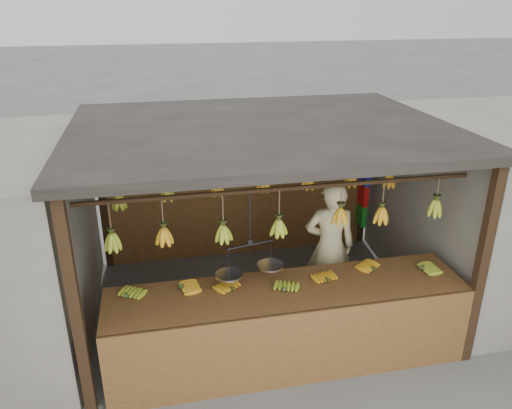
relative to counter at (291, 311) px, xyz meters
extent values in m
plane|color=#5B5B57|center=(-0.05, 1.23, -0.72)|extent=(80.00, 80.00, 0.00)
cube|color=black|center=(-2.05, -0.27, 0.43)|extent=(0.10, 0.10, 2.30)
cube|color=black|center=(1.95, -0.27, 0.43)|extent=(0.10, 0.10, 2.30)
cube|color=black|center=(-2.05, 2.73, 0.43)|extent=(0.10, 0.10, 2.30)
cube|color=black|center=(1.95, 2.73, 0.43)|extent=(0.10, 0.10, 2.30)
cube|color=black|center=(-0.05, 1.23, 1.63)|extent=(4.30, 3.30, 0.10)
cylinder|color=black|center=(-0.05, 0.23, 1.28)|extent=(4.00, 0.05, 0.05)
cylinder|color=black|center=(-0.05, 1.23, 1.28)|extent=(4.00, 0.05, 0.05)
cylinder|color=black|center=(-0.05, 2.23, 1.28)|extent=(4.00, 0.05, 0.05)
cube|color=brown|center=(-0.05, 2.73, 0.18)|extent=(4.00, 0.06, 1.80)
cube|color=brown|center=(0.00, 0.13, 0.14)|extent=(3.83, 0.85, 0.08)
cube|color=brown|center=(0.00, -0.29, -0.27)|extent=(3.83, 0.04, 0.90)
cube|color=black|center=(-1.81, -0.24, -0.31)|extent=(0.07, 0.07, 0.82)
cube|color=black|center=(1.82, -0.24, -0.31)|extent=(0.07, 0.07, 0.82)
cube|color=black|center=(-1.81, 0.51, -0.31)|extent=(0.07, 0.07, 0.82)
cube|color=black|center=(1.82, 0.51, -0.31)|extent=(0.07, 0.07, 0.82)
ellipsoid|color=#92A523|center=(-1.64, 0.28, 0.21)|extent=(0.28, 0.30, 0.06)
ellipsoid|color=orange|center=(-1.09, 0.33, 0.21)|extent=(0.27, 0.22, 0.06)
ellipsoid|color=orange|center=(-0.58, 0.21, 0.21)|extent=(0.28, 0.30, 0.06)
ellipsoid|color=#92A523|center=(-0.04, 0.07, 0.21)|extent=(0.26, 0.29, 0.06)
ellipsoid|color=orange|center=(0.46, 0.16, 0.21)|extent=(0.23, 0.27, 0.06)
ellipsoid|color=orange|center=(1.05, 0.30, 0.21)|extent=(0.28, 0.30, 0.06)
ellipsoid|color=#92A523|center=(1.57, 0.17, 0.21)|extent=(0.25, 0.19, 0.06)
ellipsoid|color=#92A523|center=(-1.72, 0.28, 0.85)|extent=(0.16, 0.16, 0.28)
ellipsoid|color=orange|center=(-1.23, 0.27, 0.86)|extent=(0.16, 0.16, 0.28)
ellipsoid|color=#92A523|center=(-0.66, 0.23, 0.86)|extent=(0.16, 0.16, 0.28)
ellipsoid|color=#92A523|center=(-0.09, 0.21, 0.87)|extent=(0.16, 0.16, 0.28)
ellipsoid|color=orange|center=(0.56, 0.23, 0.93)|extent=(0.16, 0.16, 0.28)
ellipsoid|color=orange|center=(1.04, 0.26, 0.89)|extent=(0.16, 0.16, 0.28)
ellipsoid|color=#92A523|center=(1.62, 0.19, 0.95)|extent=(0.16, 0.16, 0.28)
ellipsoid|color=#92A523|center=(-1.70, 1.23, 0.89)|extent=(0.16, 0.16, 0.28)
ellipsoid|color=#92A523|center=(-1.15, 1.27, 0.93)|extent=(0.16, 0.16, 0.28)
ellipsoid|color=orange|center=(-0.58, 1.26, 0.95)|extent=(0.16, 0.16, 0.28)
ellipsoid|color=orange|center=(-0.01, 1.26, 0.96)|extent=(0.16, 0.16, 0.28)
ellipsoid|color=orange|center=(0.54, 1.25, 0.95)|extent=(0.16, 0.16, 0.28)
ellipsoid|color=orange|center=(1.07, 1.20, 0.96)|extent=(0.16, 0.16, 0.28)
ellipsoid|color=orange|center=(1.62, 1.27, 0.88)|extent=(0.16, 0.16, 0.28)
ellipsoid|color=#92A523|center=(-1.74, 2.18, 0.87)|extent=(0.16, 0.16, 0.28)
ellipsoid|color=orange|center=(-1.19, 2.18, 0.90)|extent=(0.16, 0.16, 0.28)
ellipsoid|color=orange|center=(-0.65, 2.20, 0.86)|extent=(0.16, 0.16, 0.28)
ellipsoid|color=orange|center=(-0.05, 2.21, 0.91)|extent=(0.16, 0.16, 0.28)
ellipsoid|color=orange|center=(0.54, 2.19, 0.87)|extent=(0.16, 0.16, 0.28)
ellipsoid|color=orange|center=(1.11, 2.25, 0.91)|extent=(0.16, 0.16, 0.28)
ellipsoid|color=#92A523|center=(1.69, 2.26, 0.94)|extent=(0.16, 0.16, 0.28)
cylinder|color=black|center=(-0.39, 0.23, 0.99)|extent=(0.02, 0.02, 0.58)
cylinder|color=black|center=(-0.39, 0.23, 0.70)|extent=(0.50, 0.13, 0.02)
cylinder|color=silver|center=(-0.62, 0.18, 0.40)|extent=(0.27, 0.27, 0.02)
cylinder|color=silver|center=(-0.16, 0.28, 0.40)|extent=(0.27, 0.27, 0.02)
imported|color=beige|center=(0.78, 1.03, 0.14)|extent=(0.69, 0.52, 1.72)
cube|color=yellow|center=(1.89, 2.58, 0.79)|extent=(0.08, 0.26, 0.34)
cube|color=#1426BF|center=(1.89, 2.58, 0.49)|extent=(0.08, 0.26, 0.34)
cube|color=red|center=(1.89, 2.58, 0.16)|extent=(0.08, 0.26, 0.34)
cube|color=#199926|center=(1.89, 2.58, -0.19)|extent=(0.08, 0.26, 0.34)
camera|label=1|loc=(-1.26, -4.20, 3.03)|focal=35.00mm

